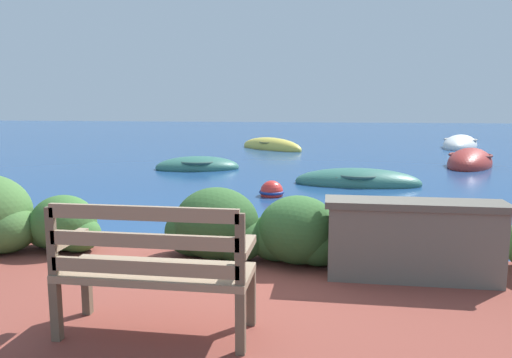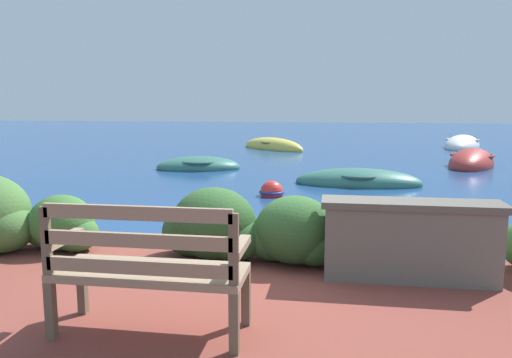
{
  "view_description": "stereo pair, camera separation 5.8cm",
  "coord_description": "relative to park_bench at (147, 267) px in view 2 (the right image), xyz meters",
  "views": [
    {
      "loc": [
        0.74,
        -5.07,
        1.78
      ],
      "look_at": [
        -0.64,
        4.15,
        0.34
      ],
      "focal_mm": 35.0,
      "sensor_mm": 36.0,
      "label": 1
    },
    {
      "loc": [
        0.79,
        -5.06,
        1.78
      ],
      "look_at": [
        -0.64,
        4.15,
        0.34
      ],
      "focal_mm": 35.0,
      "sensor_mm": 36.0,
      "label": 2
    }
  ],
  "objects": [
    {
      "name": "hedge_clump_left",
      "position": [
        -1.65,
        1.76,
        -0.23
      ],
      "size": [
        0.87,
        0.63,
        0.59
      ],
      "color": "#38662D",
      "rests_on": "patio_terrace"
    },
    {
      "name": "hedge_clump_far_right",
      "position": [
        1.99,
        1.65,
        -0.21
      ],
      "size": [
        0.92,
        0.66,
        0.63
      ],
      "color": "#38662D",
      "rests_on": "patio_terrace"
    },
    {
      "name": "hedge_clump_right",
      "position": [
        0.84,
        1.69,
        -0.19
      ],
      "size": [
        0.98,
        0.71,
        0.67
      ],
      "color": "#2D5628",
      "rests_on": "patio_terrace"
    },
    {
      "name": "park_bench",
      "position": [
        0.0,
        0.0,
        0.0
      ],
      "size": [
        1.3,
        0.48,
        0.93
      ],
      "rotation": [
        0.0,
        0.0,
        -0.08
      ],
      "color": "brown",
      "rests_on": "patio_terrace"
    },
    {
      "name": "rowboat_outer",
      "position": [
        -1.09,
        15.92,
        -0.64
      ],
      "size": [
        2.97,
        2.78,
        0.77
      ],
      "rotation": [
        0.0,
        0.0,
        5.56
      ],
      "color": "#DBC64C",
      "rests_on": "ground_plane"
    },
    {
      "name": "rowboat_far",
      "position": [
        5.05,
        11.65,
        -0.63
      ],
      "size": [
        2.07,
        2.98,
        0.88
      ],
      "rotation": [
        0.0,
        0.0,
        1.2
      ],
      "color": "#9E2D28",
      "rests_on": "ground_plane"
    },
    {
      "name": "ground_plane",
      "position": [
        0.41,
        2.04,
        -0.7
      ],
      "size": [
        80.0,
        80.0,
        0.0
      ],
      "color": "navy"
    },
    {
      "name": "rowboat_distant",
      "position": [
        6.26,
        17.76,
        -0.63
      ],
      "size": [
        2.3,
        3.55,
        0.87
      ],
      "rotation": [
        0.0,
        0.0,
        4.36
      ],
      "color": "silver",
      "rests_on": "ground_plane"
    },
    {
      "name": "rowboat_mid",
      "position": [
        -2.38,
        9.89,
        -0.65
      ],
      "size": [
        2.46,
        1.68,
        0.6
      ],
      "rotation": [
        0.0,
        0.0,
        3.39
      ],
      "color": "#336B5B",
      "rests_on": "ground_plane"
    },
    {
      "name": "stone_wall",
      "position": [
        1.89,
        1.37,
        -0.12
      ],
      "size": [
        1.55,
        0.39,
        0.71
      ],
      "color": "#666056",
      "rests_on": "patio_terrace"
    },
    {
      "name": "rowboat_nearest",
      "position": [
        1.75,
        7.92,
        -0.65
      ],
      "size": [
        2.75,
        1.17,
        0.63
      ],
      "rotation": [
        0.0,
        0.0,
        3.11
      ],
      "color": "#336B5B",
      "rests_on": "ground_plane"
    },
    {
      "name": "hedge_clump_centre",
      "position": [
        0.02,
        1.72,
        -0.17
      ],
      "size": [
        1.06,
        0.77,
        0.72
      ],
      "color": "#284C23",
      "rests_on": "patio_terrace"
    },
    {
      "name": "mooring_buoy",
      "position": [
        0.05,
        6.31,
        -0.62
      ],
      "size": [
        0.49,
        0.49,
        0.44
      ],
      "color": "red",
      "rests_on": "ground_plane"
    }
  ]
}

